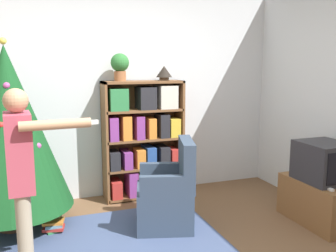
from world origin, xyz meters
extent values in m
cube|color=silver|center=(0.00, 2.00, 1.30)|extent=(8.00, 0.10, 2.60)
cube|color=#3D4C70|center=(-0.39, 0.48, 0.00)|extent=(2.26, 1.79, 0.01)
cube|color=brown|center=(-0.15, 1.76, 0.74)|extent=(0.03, 0.34, 1.47)
cube|color=brown|center=(0.82, 1.76, 0.74)|extent=(0.03, 0.34, 1.47)
cube|color=brown|center=(0.33, 1.76, 1.46)|extent=(1.00, 0.34, 0.03)
cube|color=brown|center=(0.33, 1.93, 0.74)|extent=(1.00, 0.01, 1.47)
cube|color=brown|center=(0.33, 1.76, 0.03)|extent=(0.97, 0.34, 0.03)
cube|color=#B22D28|center=(-0.04, 1.73, 0.15)|extent=(0.13, 0.28, 0.21)
cube|color=#843889|center=(0.16, 1.74, 0.20)|extent=(0.11, 0.29, 0.31)
cube|color=gold|center=(0.32, 1.73, 0.18)|extent=(0.16, 0.28, 0.28)
cube|color=#2D7A42|center=(0.51, 1.72, 0.19)|extent=(0.13, 0.25, 0.29)
cube|color=#5B899E|center=(0.71, 1.72, 0.17)|extent=(0.12, 0.26, 0.25)
cube|color=brown|center=(0.33, 1.76, 0.39)|extent=(0.97, 0.34, 0.03)
cube|color=#232328|center=(-0.06, 1.73, 0.52)|extent=(0.12, 0.27, 0.22)
cube|color=#843889|center=(0.11, 1.75, 0.51)|extent=(0.10, 0.31, 0.21)
cube|color=orange|center=(0.27, 1.71, 0.52)|extent=(0.11, 0.25, 0.23)
cube|color=#284C93|center=(0.40, 1.75, 0.53)|extent=(0.12, 0.31, 0.25)
cube|color=#232328|center=(0.58, 1.75, 0.52)|extent=(0.12, 0.32, 0.24)
cube|color=#B22D28|center=(0.72, 1.73, 0.51)|extent=(0.11, 0.27, 0.20)
cube|color=brown|center=(0.33, 1.76, 0.75)|extent=(0.97, 0.34, 0.03)
cube|color=#843889|center=(-0.06, 1.74, 0.91)|extent=(0.10, 0.30, 0.28)
cube|color=orange|center=(0.10, 1.74, 0.91)|extent=(0.11, 0.30, 0.29)
cube|color=#843889|center=(0.26, 1.74, 0.91)|extent=(0.10, 0.30, 0.28)
cube|color=orange|center=(0.41, 1.74, 0.89)|extent=(0.10, 0.29, 0.25)
cube|color=#232328|center=(0.57, 1.72, 0.91)|extent=(0.12, 0.26, 0.29)
cube|color=gold|center=(0.71, 1.73, 0.88)|extent=(0.13, 0.27, 0.23)
cube|color=brown|center=(0.33, 1.76, 1.11)|extent=(0.97, 0.34, 0.03)
cube|color=#2D7A42|center=(0.01, 1.72, 1.26)|extent=(0.22, 0.25, 0.26)
cube|color=#232328|center=(0.36, 1.74, 1.26)|extent=(0.20, 0.29, 0.27)
cube|color=beige|center=(0.63, 1.75, 1.27)|extent=(0.22, 0.31, 0.28)
cube|color=brown|center=(1.89, 0.34, 0.23)|extent=(0.50, 0.83, 0.46)
cube|color=#28282D|center=(1.89, 0.34, 0.67)|extent=(0.46, 0.51, 0.41)
cube|color=white|center=(1.74, 0.09, 0.47)|extent=(0.04, 0.12, 0.02)
cylinder|color=#4C3323|center=(-1.18, 1.32, 0.05)|extent=(0.36, 0.36, 0.10)
cylinder|color=brown|center=(-1.18, 1.32, 0.16)|extent=(0.08, 0.08, 0.12)
cone|color=#14471E|center=(-1.18, 1.32, 1.04)|extent=(1.20, 1.20, 1.65)
sphere|color=#B74C93|center=(-0.92, 1.11, 0.89)|extent=(0.06, 0.06, 0.06)
sphere|color=red|center=(-1.23, 1.07, 1.12)|extent=(0.06, 0.06, 0.06)
sphere|color=gold|center=(-1.05, 0.87, 0.51)|extent=(0.05, 0.05, 0.05)
sphere|color=#B74C93|center=(-1.17, 1.19, 1.48)|extent=(0.06, 0.06, 0.06)
sphere|color=#E5CC4C|center=(-1.18, 1.32, 1.90)|extent=(0.07, 0.07, 0.07)
cube|color=#334256|center=(0.28, 0.81, 0.21)|extent=(0.69, 0.69, 0.42)
cube|color=#334256|center=(0.50, 0.74, 0.67)|extent=(0.27, 0.57, 0.50)
cube|color=#334256|center=(0.35, 1.04, 0.52)|extent=(0.51, 0.22, 0.20)
cube|color=#334256|center=(0.21, 0.58, 0.52)|extent=(0.51, 0.22, 0.20)
cylinder|color=#9E937F|center=(-1.06, 0.24, 0.38)|extent=(0.11, 0.11, 0.76)
cylinder|color=#9E937F|center=(-1.05, 0.06, 0.38)|extent=(0.11, 0.11, 0.76)
cube|color=#AD4256|center=(-1.06, 0.15, 1.05)|extent=(0.20, 0.33, 0.57)
cylinder|color=tan|center=(-1.07, 0.35, 1.02)|extent=(0.07, 0.07, 0.46)
cylinder|color=tan|center=(-0.80, -0.03, 1.27)|extent=(0.48, 0.10, 0.07)
cube|color=white|center=(-0.57, -0.02, 1.27)|extent=(0.11, 0.04, 0.03)
sphere|color=tan|center=(-1.06, 0.15, 1.42)|extent=(0.18, 0.18, 0.18)
cylinder|color=#935B38|center=(0.05, 1.76, 1.53)|extent=(0.14, 0.14, 0.12)
sphere|color=#2D7033|center=(0.05, 1.76, 1.69)|extent=(0.22, 0.22, 0.22)
cylinder|color=#473828|center=(0.61, 1.76, 1.49)|extent=(0.12, 0.12, 0.04)
cone|color=black|center=(0.61, 1.76, 1.58)|extent=(0.20, 0.20, 0.14)
cube|color=#2D7A42|center=(-0.82, 1.07, 0.01)|extent=(0.18, 0.16, 0.03)
cube|color=#B22D28|center=(-0.82, 1.06, 0.04)|extent=(0.23, 0.18, 0.03)
cube|color=#5B899E|center=(-0.82, 1.06, 0.07)|extent=(0.17, 0.14, 0.03)
cube|color=orange|center=(-0.82, 1.08, 0.10)|extent=(0.23, 0.19, 0.03)
camera|label=1|loc=(-0.94, -2.68, 1.68)|focal=40.00mm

